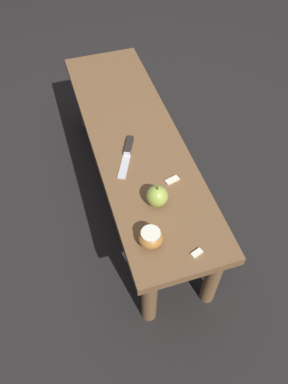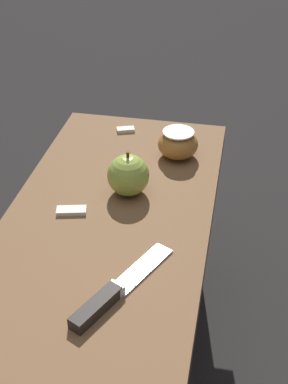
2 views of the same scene
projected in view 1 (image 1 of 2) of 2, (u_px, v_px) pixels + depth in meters
The scene contains 7 objects.
ground_plane at pixel (137, 195), 1.92m from camera, with size 8.00×8.00×0.00m, color black.
wooden_bench at pixel (135, 148), 1.65m from camera, with size 1.33×0.38×0.41m.
knife at pixel (128, 151), 1.54m from camera, with size 0.21×0.12×0.02m.
apple_whole at pixel (157, 196), 1.35m from camera, with size 0.08×0.08×0.09m.
apple_cut at pixel (151, 237), 1.26m from camera, with size 0.09×0.09×0.06m.
apple_slice_near_knife at pixel (172, 180), 1.45m from camera, with size 0.04×0.06×0.01m.
apple_slice_center at pixel (197, 253), 1.25m from camera, with size 0.03×0.04×0.01m.
Camera 1 is at (1.12, -0.31, 1.53)m, focal length 35.00 mm.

